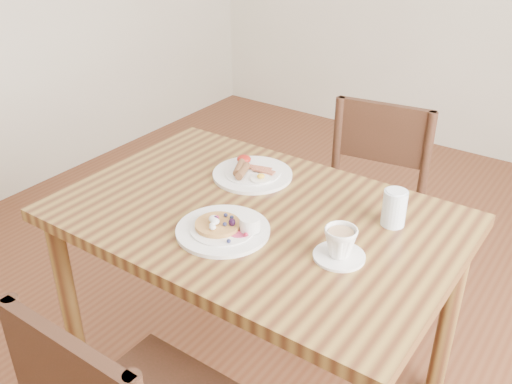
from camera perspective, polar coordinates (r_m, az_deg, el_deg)
dining_table at (r=1.78m, az=-0.00°, el=-4.76°), size 1.20×0.80×0.75m
chair_far at (r=2.30m, az=10.99°, el=-1.50°), size 0.48×0.48×0.88m
pancake_plate at (r=1.63m, az=-3.13°, el=-3.63°), size 0.27×0.27×0.06m
breakfast_plate at (r=1.93m, az=-0.47°, el=1.93°), size 0.27×0.27×0.04m
teacup_saucer at (r=1.52m, az=8.40°, el=-5.21°), size 0.14×0.14×0.09m
water_glass at (r=1.69m, az=13.66°, el=-1.57°), size 0.07×0.07×0.11m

